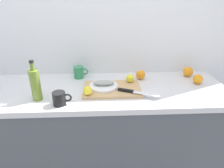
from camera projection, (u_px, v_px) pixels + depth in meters
back_wall at (93, 32)px, 1.63m from camera, size 3.20×0.05×2.50m
kitchen_counter at (95, 137)px, 1.68m from camera, size 2.00×0.60×0.90m
cutting_board at (112, 89)px, 1.47m from camera, size 0.41×0.27×0.02m
white_plate at (104, 86)px, 1.47m from camera, size 0.21×0.21×0.01m
fish_fillet at (104, 83)px, 1.46m from camera, size 0.15×0.07×0.04m
chef_knife at (133, 92)px, 1.39m from camera, size 0.28×0.14×0.02m
lemon_0 at (130, 78)px, 1.54m from camera, size 0.06×0.06×0.06m
lemon_1 at (88, 91)px, 1.35m from camera, size 0.06×0.06×0.06m
olive_oil_bottle at (35, 84)px, 1.30m from camera, size 0.06×0.06×0.27m
coffee_mug_0 at (60, 98)px, 1.27m from camera, size 0.12×0.08×0.09m
coffee_mug_2 at (79, 72)px, 1.65m from camera, size 0.12×0.08×0.10m
orange_0 at (141, 75)px, 1.64m from camera, size 0.07×0.07×0.07m
orange_1 at (198, 79)px, 1.56m from camera, size 0.07×0.07×0.07m
orange_2 at (188, 72)px, 1.69m from camera, size 0.08×0.08×0.08m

